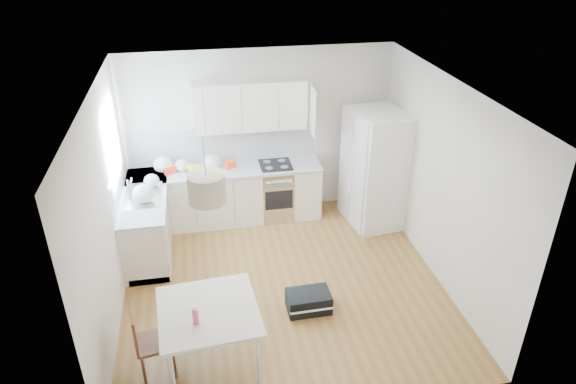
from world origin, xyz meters
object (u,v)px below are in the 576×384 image
(dining_table, at_px, (209,317))
(dining_chair, at_px, (154,340))
(refrigerator, at_px, (376,169))
(gym_bag, at_px, (309,301))

(dining_table, bearing_deg, dining_chair, 170.74)
(refrigerator, bearing_deg, dining_chair, -149.29)
(refrigerator, distance_m, gym_bag, 2.57)
(dining_chair, relative_size, gym_bag, 1.62)
(gym_bag, bearing_deg, dining_table, -150.61)
(refrigerator, distance_m, dining_chair, 4.25)
(dining_table, bearing_deg, gym_bag, 26.01)
(dining_table, relative_size, gym_bag, 2.03)
(refrigerator, distance_m, dining_table, 3.82)
(refrigerator, xyz_separation_m, gym_bag, (-1.50, -1.93, -0.80))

